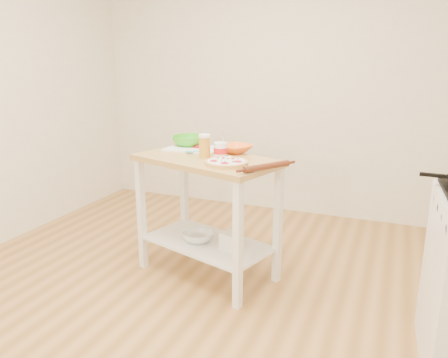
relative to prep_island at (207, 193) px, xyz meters
name	(u,v)px	position (x,y,z in m)	size (l,w,h in m)	color
room_shell	(175,100)	(0.08, -0.59, 0.71)	(4.04, 4.54, 2.74)	#B68243
prep_island	(207,193)	(0.00, 0.00, 0.00)	(1.14, 0.83, 0.90)	#B48D49
pizza	(227,162)	(0.21, -0.15, 0.28)	(0.29, 0.29, 0.05)	#E2B560
cutting_board	(194,148)	(-0.22, 0.24, 0.27)	(0.41, 0.31, 0.04)	white
spatula	(195,151)	(-0.14, 0.09, 0.28)	(0.15, 0.06, 0.01)	#42C5B5
knife	(191,145)	(-0.27, 0.31, 0.28)	(0.26, 0.10, 0.01)	silver
orange_bowl	(235,149)	(0.12, 0.24, 0.29)	(0.24, 0.24, 0.06)	orange
green_bowl	(190,141)	(-0.29, 0.33, 0.30)	(0.27, 0.27, 0.09)	green
beer_pint	(205,146)	(-0.01, 0.00, 0.34)	(0.08, 0.08, 0.16)	gold
yogurt_tub	(221,150)	(0.10, 0.01, 0.32)	(0.09, 0.09, 0.20)	white
rolling_pin	(267,167)	(0.50, -0.19, 0.28)	(0.04, 0.04, 0.35)	#5F2A15
shelf_glass_bowl	(198,237)	(-0.07, -0.02, -0.34)	(0.23, 0.23, 0.07)	silver
shelf_bin	(231,241)	(0.21, -0.06, -0.32)	(0.13, 0.13, 0.13)	white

